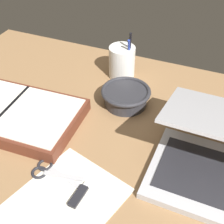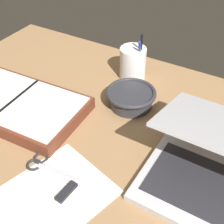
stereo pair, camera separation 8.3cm
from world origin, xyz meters
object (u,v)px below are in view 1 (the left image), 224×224
Objects in this scene: bowl at (126,96)px; pen_cup at (122,62)px; scissors at (47,171)px; planner at (10,113)px.

bowl is 0.91× the size of pen_cup.
pen_cup is at bearing 89.34° from scissors.
bowl is 1.17× the size of scissors.
scissors is at bearing -104.37° from bowl.
bowl is at bearing 30.95° from planner.
pen_cup is 0.40× the size of planner.
planner is at bearing -123.42° from pen_cup.
planner reaches higher than scissors.
planner is (-28.67, -19.07, -1.01)cm from bowl.
bowl reaches higher than scissors.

